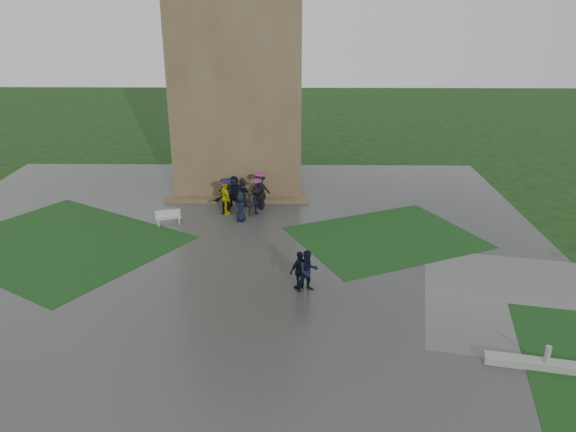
{
  "coord_description": "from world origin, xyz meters",
  "views": [
    {
      "loc": [
        3.69,
        -22.48,
        11.79
      ],
      "look_at": [
        3.29,
        5.03,
        1.2
      ],
      "focal_mm": 35.0,
      "sensor_mm": 36.0,
      "label": 1
    }
  ],
  "objects_px": {
    "tower": "(239,47)",
    "bench": "(168,217)",
    "pedestrian_mid": "(308,271)",
    "pedestrian_near": "(300,270)"
  },
  "relations": [
    {
      "from": "tower",
      "to": "pedestrian_mid",
      "type": "xyz_separation_m",
      "value": [
        4.23,
        -15.89,
        -8.04
      ]
    },
    {
      "from": "bench",
      "to": "pedestrian_near",
      "type": "relative_size",
      "value": 0.84
    },
    {
      "from": "pedestrian_mid",
      "to": "pedestrian_near",
      "type": "distance_m",
      "value": 0.38
    },
    {
      "from": "tower",
      "to": "bench",
      "type": "bearing_deg",
      "value": -112.63
    },
    {
      "from": "pedestrian_near",
      "to": "tower",
      "type": "bearing_deg",
      "value": -111.82
    },
    {
      "from": "bench",
      "to": "pedestrian_near",
      "type": "height_order",
      "value": "pedestrian_near"
    },
    {
      "from": "bench",
      "to": "pedestrian_mid",
      "type": "relative_size",
      "value": 0.79
    },
    {
      "from": "pedestrian_mid",
      "to": "bench",
      "type": "bearing_deg",
      "value": 115.29
    },
    {
      "from": "tower",
      "to": "bench",
      "type": "xyz_separation_m",
      "value": [
        -3.46,
        -8.3,
        -8.56
      ]
    },
    {
      "from": "pedestrian_near",
      "to": "pedestrian_mid",
      "type": "bearing_deg",
      "value": 118.61
    }
  ]
}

